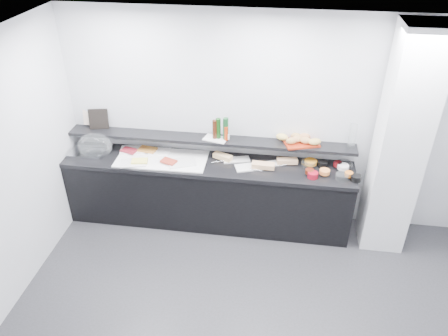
# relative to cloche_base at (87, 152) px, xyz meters

# --- Properties ---
(ground) EXTENTS (5.00, 5.00, 0.00)m
(ground) POSITION_rel_cloche_base_xyz_m (2.25, -1.69, -0.92)
(ground) COLOR #2D2D30
(ground) RESTS_ON ground
(back_wall) EXTENTS (5.00, 0.02, 2.70)m
(back_wall) POSITION_rel_cloche_base_xyz_m (2.25, 0.31, 0.43)
(back_wall) COLOR silver
(back_wall) RESTS_ON ground
(ceiling) EXTENTS (5.00, 5.00, 0.00)m
(ceiling) POSITION_rel_cloche_base_xyz_m (2.25, -1.69, 1.78)
(ceiling) COLOR white
(ceiling) RESTS_ON back_wall
(column) EXTENTS (0.50, 0.50, 2.70)m
(column) POSITION_rel_cloche_base_xyz_m (3.75, -0.04, 0.43)
(column) COLOR white
(column) RESTS_ON ground
(buffet_cabinet) EXTENTS (3.60, 0.60, 0.85)m
(buffet_cabinet) POSITION_rel_cloche_base_xyz_m (1.55, 0.01, -0.50)
(buffet_cabinet) COLOR black
(buffet_cabinet) RESTS_ON ground
(counter_top) EXTENTS (3.62, 0.62, 0.05)m
(counter_top) POSITION_rel_cloche_base_xyz_m (1.55, 0.01, -0.05)
(counter_top) COLOR black
(counter_top) RESTS_ON buffet_cabinet
(wall_shelf) EXTENTS (3.60, 0.25, 0.04)m
(wall_shelf) POSITION_rel_cloche_base_xyz_m (1.55, 0.18, 0.21)
(wall_shelf) COLOR black
(wall_shelf) RESTS_ON back_wall
(cloche_base) EXTENTS (0.45, 0.31, 0.04)m
(cloche_base) POSITION_rel_cloche_base_xyz_m (0.00, 0.00, 0.00)
(cloche_base) COLOR #AAADB1
(cloche_base) RESTS_ON counter_top
(cloche_dome) EXTENTS (0.48, 0.35, 0.34)m
(cloche_dome) POSITION_rel_cloche_base_xyz_m (0.12, -0.00, 0.11)
(cloche_dome) COLOR white
(cloche_dome) RESTS_ON cloche_base
(linen_runner) EXTENTS (1.14, 0.55, 0.01)m
(linen_runner) POSITION_rel_cloche_base_xyz_m (0.98, 0.00, -0.01)
(linen_runner) COLOR white
(linen_runner) RESTS_ON counter_top
(platter_meat_a) EXTENTS (0.35, 0.27, 0.01)m
(platter_meat_a) POSITION_rel_cloche_base_xyz_m (0.56, 0.15, 0.00)
(platter_meat_a) COLOR white
(platter_meat_a) RESTS_ON linen_runner
(food_meat_a) EXTENTS (0.22, 0.17, 0.02)m
(food_meat_a) POSITION_rel_cloche_base_xyz_m (0.53, 0.09, 0.02)
(food_meat_a) COLOR maroon
(food_meat_a) RESTS_ON platter_meat_a
(platter_salmon) EXTENTS (0.27, 0.19, 0.01)m
(platter_salmon) POSITION_rel_cloche_base_xyz_m (0.91, 0.16, 0.00)
(platter_salmon) COLOR white
(platter_salmon) RESTS_ON linen_runner
(food_salmon) EXTENTS (0.25, 0.18, 0.02)m
(food_salmon) POSITION_rel_cloche_base_xyz_m (0.75, 0.15, 0.02)
(food_salmon) COLOR #C77728
(food_salmon) RESTS_ON platter_salmon
(platter_cheese) EXTENTS (0.35, 0.28, 0.01)m
(platter_cheese) POSITION_rel_cloche_base_xyz_m (0.67, -0.17, 0.00)
(platter_cheese) COLOR silver
(platter_cheese) RESTS_ON linen_runner
(food_cheese) EXTENTS (0.21, 0.16, 0.02)m
(food_cheese) POSITION_rel_cloche_base_xyz_m (0.74, -0.14, 0.02)
(food_cheese) COLOR #FEF462
(food_cheese) RESTS_ON platter_cheese
(platter_meat_b) EXTENTS (0.39, 0.33, 0.01)m
(platter_meat_b) POSITION_rel_cloche_base_xyz_m (1.26, -0.07, 0.00)
(platter_meat_b) COLOR silver
(platter_meat_b) RESTS_ON linen_runner
(food_meat_b) EXTENTS (0.22, 0.18, 0.02)m
(food_meat_b) POSITION_rel_cloche_base_xyz_m (1.10, -0.09, 0.02)
(food_meat_b) COLOR maroon
(food_meat_b) RESTS_ON platter_meat_b
(sandwich_plate_left) EXTENTS (0.36, 0.23, 0.01)m
(sandwich_plate_left) POSITION_rel_cloche_base_xyz_m (1.91, 0.12, -0.01)
(sandwich_plate_left) COLOR silver
(sandwich_plate_left) RESTS_ON counter_top
(sandwich_food_left) EXTENTS (0.26, 0.18, 0.06)m
(sandwich_food_left) POSITION_rel_cloche_base_xyz_m (1.74, 0.11, 0.02)
(sandwich_food_left) COLOR #E3B677
(sandwich_food_left) RESTS_ON sandwich_plate_left
(tongs_left) EXTENTS (0.15, 0.07, 0.01)m
(tongs_left) POSITION_rel_cloche_base_xyz_m (1.69, 0.02, -0.00)
(tongs_left) COLOR #B4B6BB
(tongs_left) RESTS_ON sandwich_plate_left
(sandwich_plate_mid) EXTENTS (0.44, 0.29, 0.01)m
(sandwich_plate_mid) POSITION_rel_cloche_base_xyz_m (2.12, -0.02, -0.01)
(sandwich_plate_mid) COLOR white
(sandwich_plate_mid) RESTS_ON counter_top
(sandwich_food_mid) EXTENTS (0.28, 0.11, 0.06)m
(sandwich_food_mid) POSITION_rel_cloche_base_xyz_m (2.25, -0.03, 0.02)
(sandwich_food_mid) COLOR tan
(sandwich_food_mid) RESTS_ON sandwich_plate_mid
(tongs_mid) EXTENTS (0.16, 0.03, 0.01)m
(tongs_mid) POSITION_rel_cloche_base_xyz_m (2.17, -0.10, -0.00)
(tongs_mid) COLOR silver
(tongs_mid) RESTS_ON sandwich_plate_mid
(sandwich_plate_right) EXTENTS (0.33, 0.24, 0.01)m
(sandwich_plate_right) POSITION_rel_cloche_base_xyz_m (2.44, 0.12, -0.01)
(sandwich_plate_right) COLOR silver
(sandwich_plate_right) RESTS_ON counter_top
(sandwich_food_right) EXTENTS (0.26, 0.13, 0.06)m
(sandwich_food_right) POSITION_rel_cloche_base_xyz_m (2.54, 0.12, 0.02)
(sandwich_food_right) COLOR tan
(sandwich_food_right) RESTS_ON sandwich_plate_right
(tongs_right) EXTENTS (0.15, 0.06, 0.01)m
(tongs_right) POSITION_rel_cloche_base_xyz_m (2.47, 0.05, -0.00)
(tongs_right) COLOR #B7B8BE
(tongs_right) RESTS_ON sandwich_plate_right
(bowl_glass_fruit) EXTENTS (0.22, 0.22, 0.07)m
(bowl_glass_fruit) POSITION_rel_cloche_base_xyz_m (2.79, 0.10, 0.02)
(bowl_glass_fruit) COLOR white
(bowl_glass_fruit) RESTS_ON counter_top
(fill_glass_fruit) EXTENTS (0.20, 0.20, 0.05)m
(fill_glass_fruit) POSITION_rel_cloche_base_xyz_m (2.82, 0.13, 0.03)
(fill_glass_fruit) COLOR orange
(fill_glass_fruit) RESTS_ON bowl_glass_fruit
(bowl_black_jam) EXTENTS (0.14, 0.14, 0.07)m
(bowl_black_jam) POSITION_rel_cloche_base_xyz_m (2.97, 0.13, 0.02)
(bowl_black_jam) COLOR black
(bowl_black_jam) RESTS_ON counter_top
(fill_black_jam) EXTENTS (0.12, 0.12, 0.05)m
(fill_black_jam) POSITION_rel_cloche_base_xyz_m (3.14, 0.13, 0.03)
(fill_black_jam) COLOR #5C0D11
(fill_black_jam) RESTS_ON bowl_black_jam
(bowl_glass_cream) EXTENTS (0.20, 0.20, 0.07)m
(bowl_glass_cream) POSITION_rel_cloche_base_xyz_m (3.23, 0.14, 0.02)
(bowl_glass_cream) COLOR silver
(bowl_glass_cream) RESTS_ON counter_top
(fill_glass_cream) EXTENTS (0.18, 0.18, 0.05)m
(fill_glass_cream) POSITION_rel_cloche_base_xyz_m (3.20, 0.08, 0.03)
(fill_glass_cream) COLOR white
(fill_glass_cream) RESTS_ON bowl_glass_cream
(bowl_red_jam) EXTENTS (0.16, 0.16, 0.07)m
(bowl_red_jam) POSITION_rel_cloche_base_xyz_m (2.84, -0.14, 0.02)
(bowl_red_jam) COLOR maroon
(bowl_red_jam) RESTS_ON counter_top
(fill_red_jam) EXTENTS (0.12, 0.12, 0.05)m
(fill_red_jam) POSITION_rel_cloche_base_xyz_m (2.80, -0.09, 0.03)
(fill_red_jam) COLOR #4F180B
(fill_red_jam) RESTS_ON bowl_red_jam
(bowl_glass_salmon) EXTENTS (0.19, 0.19, 0.07)m
(bowl_glass_salmon) POSITION_rel_cloche_base_xyz_m (3.18, -0.13, 0.02)
(bowl_glass_salmon) COLOR white
(bowl_glass_salmon) RESTS_ON counter_top
(fill_glass_salmon) EXTENTS (0.12, 0.12, 0.05)m
(fill_glass_salmon) POSITION_rel_cloche_base_xyz_m (2.98, -0.07, 0.03)
(fill_glass_salmon) COLOR orange
(fill_glass_salmon) RESTS_ON bowl_glass_salmon
(bowl_black_fruit) EXTENTS (0.16, 0.16, 0.07)m
(bowl_black_fruit) POSITION_rel_cloche_base_xyz_m (3.33, -0.13, 0.02)
(bowl_black_fruit) COLOR black
(bowl_black_fruit) RESTS_ON counter_top
(fill_black_fruit) EXTENTS (0.12, 0.12, 0.05)m
(fill_black_fruit) POSITION_rel_cloche_base_xyz_m (3.26, -0.08, 0.03)
(fill_black_fruit) COLOR orange
(fill_black_fruit) RESTS_ON bowl_black_fruit
(framed_print) EXTENTS (0.25, 0.12, 0.26)m
(framed_print) POSITION_rel_cloche_base_xyz_m (0.11, 0.25, 0.36)
(framed_print) COLOR black
(framed_print) RESTS_ON wall_shelf
(print_art) EXTENTS (0.17, 0.07, 0.22)m
(print_art) POSITION_rel_cloche_base_xyz_m (-0.04, 0.30, 0.36)
(print_art) COLOR beige
(print_art) RESTS_ON framed_print
(condiment_tray) EXTENTS (0.32, 0.24, 0.01)m
(condiment_tray) POSITION_rel_cloche_base_xyz_m (1.64, 0.17, 0.24)
(condiment_tray) COLOR white
(condiment_tray) RESTS_ON wall_shelf
(bottle_green_a) EXTENTS (0.08, 0.08, 0.26)m
(bottle_green_a) POSITION_rel_cloche_base_xyz_m (1.67, 0.19, 0.37)
(bottle_green_a) COLOR #103B10
(bottle_green_a) RESTS_ON condiment_tray
(bottle_brown) EXTENTS (0.06, 0.06, 0.24)m
(bottle_brown) POSITION_rel_cloche_base_xyz_m (1.63, 0.18, 0.36)
(bottle_brown) COLOR #38170A
(bottle_brown) RESTS_ON condiment_tray
(bottle_green_b) EXTENTS (0.09, 0.09, 0.28)m
(bottle_green_b) POSITION_rel_cloche_base_xyz_m (1.76, 0.18, 0.38)
(bottle_green_b) COLOR #103B1B
(bottle_green_b) RESTS_ON condiment_tray
(bottle_hot) EXTENTS (0.05, 0.05, 0.18)m
(bottle_hot) POSITION_rel_cloche_base_xyz_m (1.77, 0.15, 0.33)
(bottle_hot) COLOR #A82D0C
(bottle_hot) RESTS_ON condiment_tray
(shaker_salt) EXTENTS (0.04, 0.04, 0.07)m
(shaker_salt) POSITION_rel_cloche_base_xyz_m (1.76, 0.23, 0.28)
(shaker_salt) COLOR white
(shaker_salt) RESTS_ON condiment_tray
(shaker_pepper) EXTENTS (0.03, 0.03, 0.07)m
(shaker_pepper) POSITION_rel_cloche_base_xyz_m (1.80, 0.16, 0.28)
(shaker_pepper) COLOR white
(shaker_pepper) RESTS_ON condiment_tray
(bread_tray) EXTENTS (0.47, 0.40, 0.02)m
(bread_tray) POSITION_rel_cloche_base_xyz_m (2.68, 0.22, 0.24)
(bread_tray) COLOR maroon
(bread_tray) RESTS_ON wall_shelf
(bread_roll_nw) EXTENTS (0.18, 0.14, 0.08)m
(bread_roll_nw) POSITION_rel_cloche_base_xyz_m (2.45, 0.24, 0.29)
(bread_roll_nw) COLOR #D8B252
(bread_roll_nw) RESTS_ON bread_tray
(bread_roll_n) EXTENTS (0.14, 0.11, 0.08)m
(bread_roll_n) POSITION_rel_cloche_base_xyz_m (2.62, 0.28, 0.29)
(bread_roll_n) COLOR #B38344
(bread_roll_n) RESTS_ON bread_tray
(bread_roll_ne) EXTENTS (0.15, 0.11, 0.08)m
(bread_roll_ne) POSITION_rel_cloche_base_xyz_m (2.72, 0.29, 0.29)
(bread_roll_ne) COLOR #BC7848
(bread_roll_ne) RESTS_ON bread_tray
(bread_roll_sw) EXTENTS (0.13, 0.09, 0.08)m
(bread_roll_sw) POSITION_rel_cloche_base_xyz_m (2.58, 0.16, 0.29)
(bread_roll_sw) COLOR #B17243
(bread_roll_sw) RESTS_ON bread_tray
(bread_roll_s) EXTENTS (0.13, 0.09, 0.08)m
(bread_roll_s) POSITION_rel_cloche_base_xyz_m (2.56, 0.14, 0.29)
(bread_roll_s) COLOR #AA7D41
(bread_roll_s) RESTS_ON bread_tray
(bread_roll_se) EXTENTS (0.19, 0.16, 0.08)m
(bread_roll_se) POSITION_rel_cloche_base_xyz_m (2.84, 0.17, 0.29)
(bread_roll_se) COLOR tan
(bread_roll_se) RESTS_ON bread_tray
(bread_roll_midw) EXTENTS (0.16, 0.13, 0.08)m
(bread_roll_midw) POSITION_rel_cloche_base_xyz_m (2.63, 0.20, 0.29)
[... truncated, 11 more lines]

